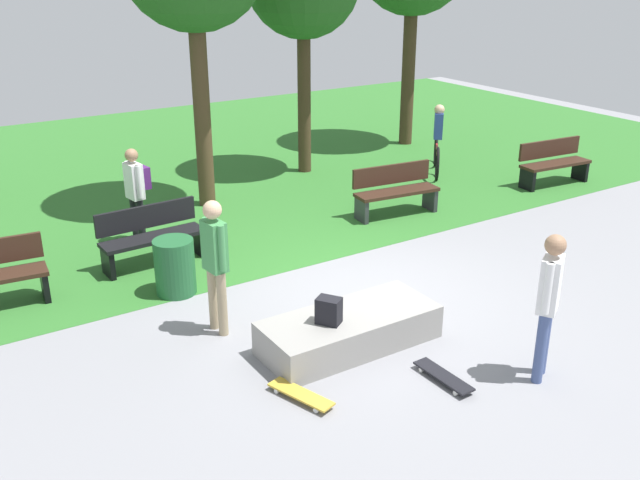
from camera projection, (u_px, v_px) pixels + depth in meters
ground_plane at (358, 292)px, 10.11m from camera, size 28.00×28.00×0.00m
grass_lawn at (163, 168)px, 16.02m from camera, size 26.60×12.86×0.01m
concrete_ledge at (349, 330)px, 8.64m from camera, size 2.20×0.92×0.42m
backpack_on_ledge at (329, 311)px, 8.31m from camera, size 0.32×0.34×0.32m
skater_performing_trick at (549, 296)px, 7.69m from camera, size 0.38×0.34×1.73m
skater_watching at (215, 257)px, 8.67m from camera, size 0.23×0.43×1.75m
skateboard_by_ledge at (301, 394)px, 7.63m from camera, size 0.44×0.82×0.08m
skateboard_spare at (443, 376)px, 7.96m from camera, size 0.22×0.80×0.08m
park_bench_near_lamppost at (395, 189)px, 12.96m from camera, size 1.64×0.65×0.91m
park_bench_center_lawn at (151, 235)px, 10.86m from camera, size 1.62×0.54×0.91m
park_bench_near_path at (553, 162)px, 14.71m from camera, size 1.64×0.61×0.91m
trash_bin at (175, 267)px, 9.93m from camera, size 0.57×0.57×0.80m
pedestrian_with_backpack at (136, 187)px, 11.49m from camera, size 0.38×0.43×1.61m
cyclist_on_bicycle at (437, 144)px, 15.50m from camera, size 1.21×1.44×1.52m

